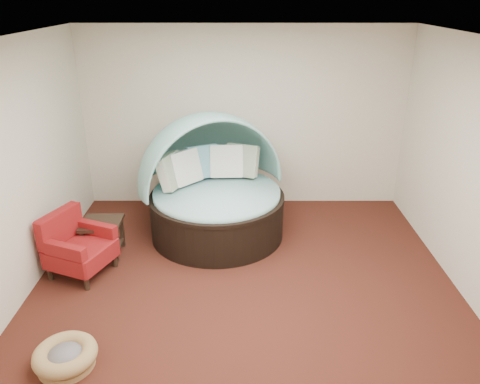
{
  "coord_description": "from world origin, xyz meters",
  "views": [
    {
      "loc": [
        -0.06,
        -4.61,
        3.22
      ],
      "look_at": [
        -0.06,
        0.6,
        0.98
      ],
      "focal_mm": 35.0,
      "sensor_mm": 36.0,
      "label": 1
    }
  ],
  "objects_px": {
    "side_table": "(103,233)",
    "pet_basket": "(66,357)",
    "canopy_daybed": "(213,180)",
    "red_armchair": "(77,246)"
  },
  "relations": [
    {
      "from": "side_table",
      "to": "pet_basket",
      "type": "bearing_deg",
      "value": -84.92
    },
    {
      "from": "canopy_daybed",
      "to": "side_table",
      "type": "bearing_deg",
      "value": 179.92
    },
    {
      "from": "pet_basket",
      "to": "canopy_daybed",
      "type": "bearing_deg",
      "value": 65.02
    },
    {
      "from": "red_armchair",
      "to": "side_table",
      "type": "xyz_separation_m",
      "value": [
        0.19,
        0.44,
        -0.06
      ]
    },
    {
      "from": "pet_basket",
      "to": "side_table",
      "type": "xyz_separation_m",
      "value": [
        -0.18,
        2.02,
        0.2
      ]
    },
    {
      "from": "red_armchair",
      "to": "pet_basket",
      "type": "bearing_deg",
      "value": -54.68
    },
    {
      "from": "pet_basket",
      "to": "red_armchair",
      "type": "bearing_deg",
      "value": 103.12
    },
    {
      "from": "canopy_daybed",
      "to": "pet_basket",
      "type": "height_order",
      "value": "canopy_daybed"
    },
    {
      "from": "red_armchair",
      "to": "side_table",
      "type": "bearing_deg",
      "value": 88.6
    },
    {
      "from": "canopy_daybed",
      "to": "pet_basket",
      "type": "xyz_separation_m",
      "value": [
        -1.25,
        -2.68,
        -0.69
      ]
    }
  ]
}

